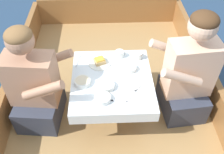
% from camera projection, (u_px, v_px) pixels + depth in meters
% --- Properties ---
extents(ground_plane, '(60.00, 60.00, 0.00)m').
position_uv_depth(ground_plane, '(112.00, 123.00, 2.59)').
color(ground_plane, navy).
extents(boat_deck, '(1.96, 3.14, 0.25)m').
position_uv_depth(boat_deck, '(112.00, 116.00, 2.51)').
color(boat_deck, '#A87F4C').
rests_on(boat_deck, ground_plane).
extents(gunwale_port, '(0.06, 3.14, 0.31)m').
position_uv_depth(gunwale_port, '(9.00, 100.00, 2.28)').
color(gunwale_port, '#936033').
rests_on(gunwale_port, boat_deck).
extents(gunwale_starboard, '(0.06, 3.14, 0.31)m').
position_uv_depth(gunwale_starboard, '(213.00, 94.00, 2.34)').
color(gunwale_starboard, '#936033').
rests_on(gunwale_starboard, boat_deck).
extents(bow_coaming, '(1.84, 0.06, 0.36)m').
position_uv_depth(bow_coaming, '(107.00, 10.00, 3.39)').
color(bow_coaming, '#936033').
rests_on(bow_coaming, boat_deck).
extents(cockpit_table, '(0.69, 0.76, 0.41)m').
position_uv_depth(cockpit_table, '(112.00, 82.00, 2.15)').
color(cockpit_table, '#B2B2B7').
rests_on(cockpit_table, boat_deck).
extents(person_port, '(0.55, 0.48, 0.97)m').
position_uv_depth(person_port, '(35.00, 87.00, 2.08)').
color(person_port, '#333847').
rests_on(person_port, boat_deck).
extents(person_starboard, '(0.55, 0.48, 1.03)m').
position_uv_depth(person_starboard, '(188.00, 76.00, 2.12)').
color(person_starboard, '#333847').
rests_on(person_starboard, boat_deck).
extents(plate_sandwich, '(0.20, 0.20, 0.01)m').
position_uv_depth(plate_sandwich, '(100.00, 63.00, 2.26)').
color(plate_sandwich, silver).
rests_on(plate_sandwich, cockpit_table).
extents(plate_bread, '(0.17, 0.17, 0.01)m').
position_uv_depth(plate_bread, '(130.00, 84.00, 2.07)').
color(plate_bread, silver).
rests_on(plate_bread, cockpit_table).
extents(sandwich, '(0.11, 0.11, 0.05)m').
position_uv_depth(sandwich, '(100.00, 61.00, 2.24)').
color(sandwich, tan).
rests_on(sandwich, plate_sandwich).
extents(bowl_port_near, '(0.12, 0.12, 0.04)m').
position_uv_depth(bowl_port_near, '(130.00, 68.00, 2.18)').
color(bowl_port_near, silver).
rests_on(bowl_port_near, cockpit_table).
extents(bowl_starboard_near, '(0.14, 0.14, 0.04)m').
position_uv_depth(bowl_starboard_near, '(82.00, 82.00, 2.06)').
color(bowl_starboard_near, silver).
rests_on(bowl_starboard_near, cockpit_table).
extents(bowl_center_far, '(0.13, 0.13, 0.04)m').
position_uv_depth(bowl_center_far, '(102.00, 98.00, 1.93)').
color(bowl_center_far, silver).
rests_on(bowl_center_far, cockpit_table).
extents(bowl_port_far, '(0.13, 0.13, 0.04)m').
position_uv_depth(bowl_port_far, '(107.00, 86.00, 2.03)').
color(bowl_port_far, silver).
rests_on(bowl_port_far, cockpit_table).
extents(coffee_cup_port, '(0.10, 0.07, 0.06)m').
position_uv_depth(coffee_cup_port, '(138.00, 56.00, 2.29)').
color(coffee_cup_port, silver).
rests_on(coffee_cup_port, cockpit_table).
extents(coffee_cup_starboard, '(0.11, 0.08, 0.06)m').
position_uv_depth(coffee_cup_starboard, '(120.00, 54.00, 2.31)').
color(coffee_cup_starboard, silver).
rests_on(coffee_cup_starboard, cockpit_table).
extents(utensil_fork_port, '(0.11, 0.15, 0.00)m').
position_uv_depth(utensil_fork_port, '(133.00, 94.00, 1.99)').
color(utensil_fork_port, silver).
rests_on(utensil_fork_port, cockpit_table).
extents(utensil_spoon_port, '(0.05, 0.17, 0.01)m').
position_uv_depth(utensil_spoon_port, '(78.00, 59.00, 2.30)').
color(utensil_spoon_port, silver).
rests_on(utensil_spoon_port, cockpit_table).
extents(utensil_knife_starboard, '(0.13, 0.13, 0.00)m').
position_uv_depth(utensil_knife_starboard, '(119.00, 77.00, 2.13)').
color(utensil_knife_starboard, silver).
rests_on(utensil_knife_starboard, cockpit_table).
extents(utensil_fork_starboard, '(0.17, 0.04, 0.00)m').
position_uv_depth(utensil_fork_starboard, '(117.00, 101.00, 1.94)').
color(utensil_fork_starboard, silver).
rests_on(utensil_fork_starboard, cockpit_table).
extents(utensil_spoon_starboard, '(0.06, 0.17, 0.01)m').
position_uv_depth(utensil_spoon_starboard, '(121.00, 89.00, 2.03)').
color(utensil_spoon_starboard, silver).
rests_on(utensil_spoon_starboard, cockpit_table).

